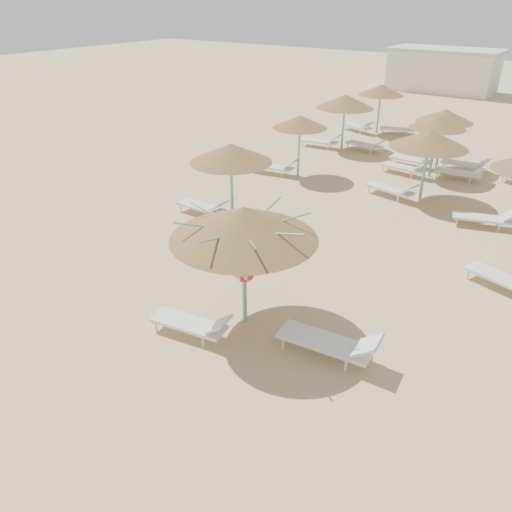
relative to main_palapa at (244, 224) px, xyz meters
The scene contains 6 objects.
ground 2.64m from the main_palapa, 17.87° to the left, with size 120.00×120.00×0.00m, color tan.
main_palapa is the anchor object (origin of this frame).
lounger_main_a 2.65m from the main_palapa, 118.53° to the right, with size 2.04×0.89×0.72m.
lounger_main_b 3.26m from the main_palapa, ahead, with size 2.32×0.89×0.82m.
palapa_field 10.88m from the main_palapa, 81.82° to the left, with size 19.96×17.54×2.72m.
service_hut 35.55m from the main_palapa, 99.45° to the left, with size 8.40×4.40×3.25m.
Camera 1 is at (5.85, -8.20, 7.20)m, focal length 35.00 mm.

